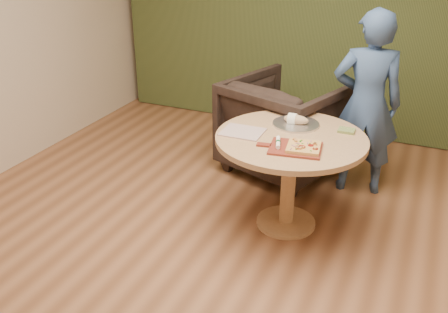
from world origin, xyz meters
name	(u,v)px	position (x,y,z in m)	size (l,w,h in m)	color
room_shell	(214,76)	(0.00, 0.00, 1.40)	(5.04, 6.04, 2.84)	#915C3A
curtain	(332,2)	(0.00, 2.90, 1.40)	(4.80, 0.14, 2.78)	#313D1B
pedestal_table	(290,154)	(0.22, 0.84, 0.61)	(1.10, 1.10, 0.75)	tan
pizza_paddle	(294,148)	(0.30, 0.64, 0.76)	(0.46, 0.33, 0.01)	maroon
flatbread_pizza	(304,147)	(0.37, 0.64, 0.78)	(0.25, 0.25, 0.04)	#E6B159
cutlery_roll	(278,142)	(0.19, 0.64, 0.78)	(0.08, 0.20, 0.03)	white
newspaper	(243,132)	(-0.13, 0.77, 0.76)	(0.30, 0.25, 0.01)	silver
serving_tray	(296,124)	(0.19, 1.07, 0.76)	(0.36, 0.36, 0.02)	silver
bread_roll	(295,119)	(0.18, 1.07, 0.79)	(0.19, 0.09, 0.09)	tan
green_packet	(347,131)	(0.57, 1.09, 0.76)	(0.12, 0.10, 0.02)	#596D31
armchair	(286,121)	(-0.09, 1.76, 0.49)	(0.95, 0.89, 0.98)	black
person_standing	(366,105)	(0.62, 1.65, 0.79)	(0.57, 0.38, 1.57)	#35507C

